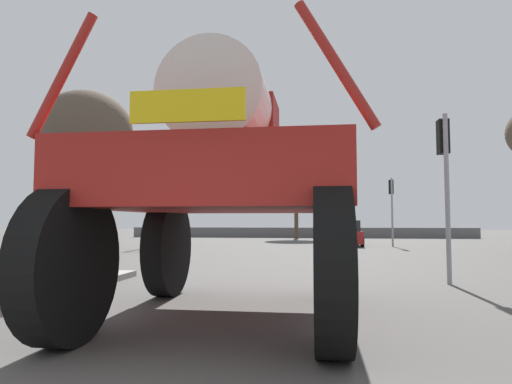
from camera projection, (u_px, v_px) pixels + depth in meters
The scene contains 11 objects.
ground_plane at pixel (281, 255), 19.62m from camera, with size 120.00×120.00×0.00m, color #4C4947.
oversize_sprayer at pixel (226, 188), 6.88m from camera, with size 4.15×5.49×3.98m.
sedan_ahead at pixel (345, 234), 26.81m from camera, with size 1.90×4.11×1.52m.
traffic_signal_near_left at pixel (73, 185), 11.94m from camera, with size 0.24×0.54×3.35m.
traffic_signal_near_right at pixel (444, 160), 10.70m from camera, with size 0.24×0.54×4.04m.
traffic_signal_far_left at pixel (391, 196), 26.07m from camera, with size 0.24×0.55×4.00m.
traffic_signal_far_right at pixel (341, 199), 26.45m from camera, with size 0.24×0.55×3.82m.
streetlight_far_left at pixel (177, 175), 29.25m from camera, with size 2.12×0.24×8.02m.
bare_tree_left at pixel (86, 130), 21.21m from camera, with size 4.32×4.32×7.68m.
bare_tree_far_center at pixel (296, 164), 38.26m from camera, with size 4.23×4.23×8.18m.
roadside_barrier at pixel (298, 233), 39.47m from camera, with size 30.56×0.24×0.90m, color #59595B.
Camera 1 is at (1.51, -1.73, 1.47)m, focal length 31.20 mm.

